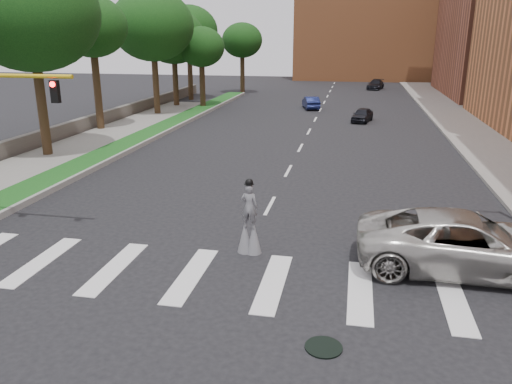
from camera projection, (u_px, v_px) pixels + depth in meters
name	position (u px, v px, depth m)	size (l,w,h in m)	color
ground_plane	(223.00, 295.00, 14.28)	(160.00, 160.00, 0.00)	black
grass_median	(138.00, 139.00, 35.09)	(2.00, 60.00, 0.25)	#154A17
median_curb	(152.00, 140.00, 34.89)	(0.20, 60.00, 0.28)	gray
sidewalk_left	(6.00, 175.00, 26.29)	(4.00, 60.00, 0.18)	slate
sidewalk_right	(484.00, 139.00, 35.33)	(5.00, 90.00, 0.18)	slate
stone_wall	(80.00, 126.00, 37.85)	(0.50, 56.00, 1.10)	#555049
manhole	(324.00, 347.00, 11.84)	(0.90, 0.90, 0.04)	black
building_backdrop	(376.00, 24.00, 83.47)	(26.00, 14.00, 18.00)	#C7713E
stilt_performer	(249.00, 226.00, 16.79)	(0.84, 0.55, 2.63)	#332314
suv_crossing	(466.00, 243.00, 15.50)	(3.08, 6.69, 1.86)	#B4B1AA
car_near	(362.00, 115.00, 42.86)	(1.39, 3.44, 1.17)	black
car_mid	(311.00, 103.00, 50.44)	(1.33, 3.80, 1.25)	navy
car_far	(376.00, 85.00, 68.84)	(1.80, 4.42, 1.28)	black
tree_2	(30.00, 13.00, 28.07)	(7.75, 7.75, 11.63)	#332314
tree_3	(92.00, 27.00, 36.73)	(5.27, 5.27, 9.98)	#332314
tree_4	(152.00, 26.00, 44.31)	(7.35, 7.35, 11.08)	#332314
tree_5	(189.00, 31.00, 55.62)	(6.51, 6.51, 10.41)	#332314
tree_6	(201.00, 48.00, 49.34)	(4.62, 4.62, 8.00)	#332314
tree_7	(242.00, 41.00, 62.23)	(5.05, 5.05, 8.70)	#332314
tree_8	(173.00, 37.00, 50.02)	(6.30, 6.30, 9.66)	#332314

